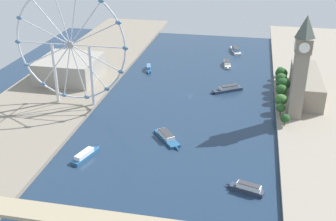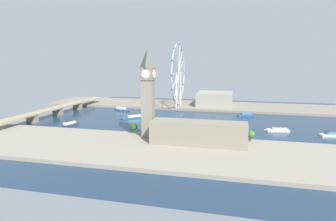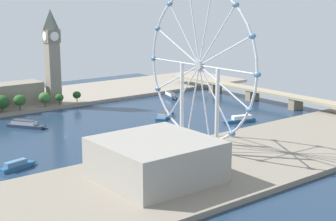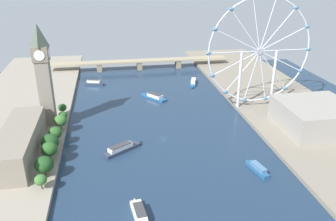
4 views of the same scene
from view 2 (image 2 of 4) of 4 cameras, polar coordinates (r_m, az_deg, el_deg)
name	(u,v)px [view 2 (image 2 of 4)]	position (r m, az deg, el deg)	size (l,w,h in m)	color
ground_plane	(198,122)	(341.31, 6.01, -2.34)	(407.12, 407.12, 0.00)	#1E334C
riverbank_left	(177,151)	(227.88, 1.88, -8.13)	(90.00, 520.00, 3.00)	gray
riverbank_right	(208,106)	(456.88, 8.05, 0.92)	(90.00, 520.00, 3.00)	gray
clock_tower	(148,92)	(257.80, -4.03, 3.74)	(12.54, 12.54, 79.71)	gray
parliament_block	(198,133)	(241.10, 6.08, -4.44)	(22.00, 79.70, 19.07)	gray
tree_row_embankment	(199,129)	(261.37, 6.21, -3.68)	(14.22, 115.46, 13.69)	#513823
ferris_wheel	(178,74)	(430.58, 2.09, 7.25)	(95.05, 3.20, 96.09)	silver
riverside_hall	(215,99)	(453.80, 9.32, 2.32)	(53.15, 53.41, 20.39)	gray
river_bridge	(58,109)	(409.54, -21.13, 0.35)	(219.12, 13.79, 11.28)	tan
tour_boat_0	(70,124)	(337.65, -18.89, -2.54)	(23.44, 10.29, 5.81)	#2D384C
tour_boat_1	(246,115)	(389.25, 15.19, -0.81)	(8.97, 23.54, 4.99)	#235684
tour_boat_2	(278,130)	(315.05, 21.04, -3.58)	(8.83, 25.92, 5.44)	beige
tour_boat_3	(336,134)	(320.52, 30.43, -4.07)	(14.70, 34.94, 5.63)	white
tour_boat_4	(133,117)	(365.56, -7.00, -1.21)	(24.15, 29.42, 5.14)	#235684
tour_boat_5	(208,127)	(308.41, 8.01, -3.27)	(30.07, 22.38, 5.55)	#2D384C
tour_boat_6	(122,109)	(422.06, -9.19, 0.24)	(12.11, 27.47, 5.16)	#235684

